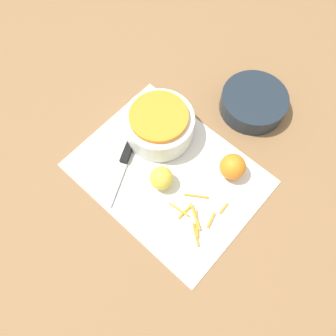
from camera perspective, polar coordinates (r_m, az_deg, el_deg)
The scene contains 8 objects.
ground_plane at distance 0.87m, azimuth 0.00°, elevation -0.96°, with size 4.00×4.00×0.00m, color olive.
cutting_board at distance 0.86m, azimuth 0.00°, elevation -0.88°, with size 0.47×0.36×0.01m.
bowl_speckled at distance 0.88m, azimuth -1.57°, elevation 7.65°, with size 0.19×0.19×0.09m.
bowl_dark at distance 0.97m, azimuth 14.63°, elevation 10.98°, with size 0.19×0.19×0.05m.
knife at distance 0.88m, azimuth -7.16°, elevation 2.58°, with size 0.12×0.21×0.02m.
orange_left at distance 0.85m, azimuth 11.19°, elevation 0.23°, with size 0.07×0.07×0.07m.
lemon at distance 0.82m, azimuth -1.16°, elevation -1.77°, with size 0.06×0.06×0.06m.
peel_pile at distance 0.82m, azimuth 4.89°, elevation -8.20°, with size 0.13×0.13×0.01m.
Camera 1 is at (0.22, -0.25, 0.80)m, focal length 35.00 mm.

